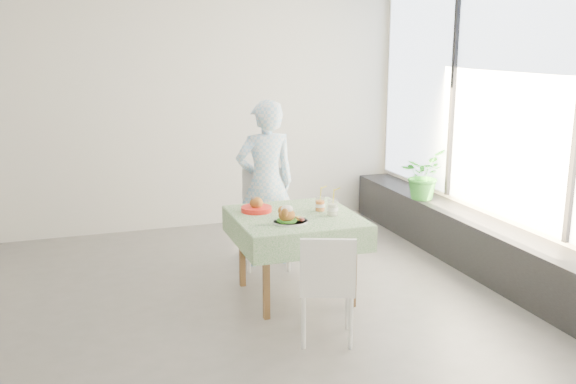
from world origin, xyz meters
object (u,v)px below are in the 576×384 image
object	(u,v)px
chair_far	(267,237)
juice_cup_orange	(320,204)
chair_near	(327,307)
main_dish	(289,217)
diner	(266,184)
potted_plant	(422,175)
cafe_table	(295,246)

from	to	relation	value
chair_far	juice_cup_orange	xyz separation A→B (m)	(0.25, -0.79, 0.50)
chair_near	main_dish	xyz separation A→B (m)	(-0.08, 0.65, 0.53)
juice_cup_orange	main_dish	bearing A→B (deg)	-144.14
diner	potted_plant	bearing A→B (deg)	-178.31
cafe_table	chair_near	size ratio (longest dim) A/B	1.23
chair_far	potted_plant	bearing A→B (deg)	5.41
cafe_table	diner	world-z (taller)	diner
cafe_table	main_dish	world-z (taller)	main_dish
chair_near	potted_plant	distance (m)	2.74
cafe_table	main_dish	bearing A→B (deg)	-121.56
main_dish	juice_cup_orange	xyz separation A→B (m)	(0.39, 0.28, 0.01)
chair_far	chair_near	bearing A→B (deg)	-91.91
main_dish	diner	bearing A→B (deg)	82.76
main_dish	juice_cup_orange	distance (m)	0.48
potted_plant	cafe_table	bearing A→B (deg)	-150.88
juice_cup_orange	cafe_table	bearing A→B (deg)	-167.15
chair_far	main_dish	size ratio (longest dim) A/B	3.21
juice_cup_orange	potted_plant	xyz separation A→B (m)	(1.59, 0.97, -0.03)
main_dish	cafe_table	bearing A→B (deg)	58.44
potted_plant	main_dish	bearing A→B (deg)	-147.76
chair_far	diner	bearing A→B (deg)	79.91
cafe_table	main_dish	xyz separation A→B (m)	(-0.14, -0.22, 0.33)
chair_far	juice_cup_orange	size ratio (longest dim) A/B	3.77
cafe_table	main_dish	size ratio (longest dim) A/B	3.48
chair_far	diner	size ratio (longest dim) A/B	0.58
cafe_table	juice_cup_orange	bearing A→B (deg)	12.85
chair_far	main_dish	xyz separation A→B (m)	(-0.13, -1.07, 0.50)
juice_cup_orange	potted_plant	world-z (taller)	potted_plant
chair_near	potted_plant	bearing A→B (deg)	45.00
cafe_table	diner	xyz separation A→B (m)	(0.01, 0.90, 0.37)
chair_near	juice_cup_orange	size ratio (longest dim) A/B	3.32
juice_cup_orange	chair_far	bearing A→B (deg)	107.59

